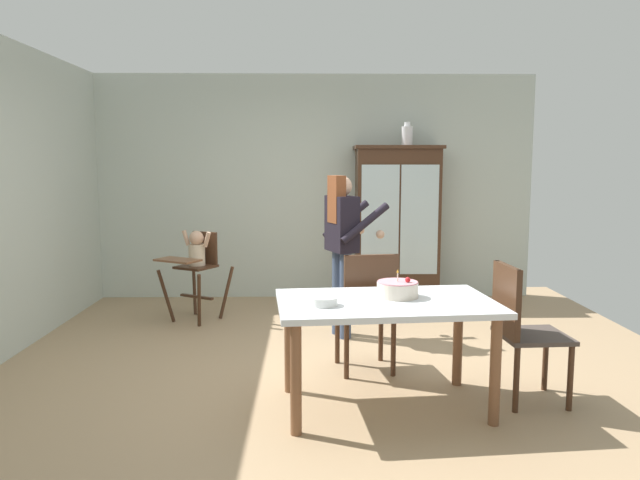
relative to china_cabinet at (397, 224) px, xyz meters
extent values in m
plane|color=tan|center=(-0.99, -2.37, -0.93)|extent=(6.24, 6.24, 0.00)
cube|color=beige|center=(-0.99, 0.26, 0.42)|extent=(5.32, 0.06, 2.70)
cube|color=#422819|center=(0.00, 0.00, -0.03)|extent=(0.97, 0.42, 1.81)
cube|color=#422819|center=(0.00, 0.00, 0.90)|extent=(1.03, 0.48, 0.04)
cube|color=silver|center=(-0.23, -0.21, 0.06)|extent=(0.43, 0.01, 1.27)
cube|color=silver|center=(0.23, -0.21, 0.06)|extent=(0.43, 0.01, 1.27)
cube|color=#422819|center=(0.00, 0.00, 0.06)|extent=(0.89, 0.36, 0.02)
cylinder|color=white|center=(0.10, 0.00, 1.03)|extent=(0.13, 0.13, 0.22)
cylinder|color=white|center=(0.10, 0.00, 1.16)|extent=(0.07, 0.07, 0.05)
cylinder|color=#422819|center=(-2.53, -0.96, -0.65)|extent=(0.18, 0.09, 0.56)
cylinder|color=#422819|center=(-2.15, -1.18, -0.65)|extent=(0.08, 0.18, 0.56)
cylinder|color=#422819|center=(-2.31, -0.58, -0.65)|extent=(0.08, 0.18, 0.56)
cylinder|color=#422819|center=(-1.93, -0.80, -0.65)|extent=(0.18, 0.09, 0.56)
cube|color=#422819|center=(-2.23, -0.88, -0.68)|extent=(0.38, 0.25, 0.02)
cube|color=#422819|center=(-2.23, -0.88, -0.36)|extent=(0.46, 0.46, 0.02)
cube|color=#422819|center=(-2.15, -0.75, -0.18)|extent=(0.28, 0.18, 0.34)
cube|color=brown|center=(-2.36, -1.11, -0.25)|extent=(0.50, 0.43, 0.02)
cylinder|color=beige|center=(-2.22, -0.86, -0.24)|extent=(0.17, 0.17, 0.22)
sphere|color=tan|center=(-2.22, -0.86, -0.06)|extent=(0.15, 0.15, 0.15)
cylinder|color=tan|center=(-2.34, -0.79, -0.07)|extent=(0.11, 0.09, 0.17)
cylinder|color=tan|center=(-2.10, -0.93, -0.07)|extent=(0.11, 0.09, 0.17)
cylinder|color=#3D4C6B|center=(-0.71, -1.56, -0.52)|extent=(0.11, 0.11, 0.82)
cylinder|color=#3D4C6B|center=(-0.77, -1.41, -0.52)|extent=(0.11, 0.11, 0.82)
cube|color=black|center=(-0.74, -1.48, 0.15)|extent=(0.32, 0.41, 0.52)
cube|color=white|center=(-0.64, -1.45, 0.15)|extent=(0.03, 0.06, 0.49)
sphere|color=tan|center=(-0.74, -1.48, 0.50)|extent=(0.19, 0.19, 0.19)
cube|color=brown|center=(-0.79, -1.51, 0.38)|extent=(0.17, 0.22, 0.44)
cylinder|color=black|center=(-0.53, -1.62, 0.17)|extent=(0.48, 0.25, 0.37)
sphere|color=tan|center=(-0.39, -1.56, 0.06)|extent=(0.08, 0.08, 0.08)
cylinder|color=black|center=(-0.69, -1.25, 0.17)|extent=(0.48, 0.25, 0.37)
sphere|color=tan|center=(-0.54, -1.19, 0.06)|extent=(0.08, 0.08, 0.08)
cube|color=silver|center=(-0.54, -3.19, -0.21)|extent=(1.50, 1.00, 0.04)
cylinder|color=brown|center=(-1.13, -3.59, -0.58)|extent=(0.07, 0.07, 0.70)
cylinder|color=brown|center=(0.11, -3.48, -0.58)|extent=(0.07, 0.07, 0.70)
cylinder|color=brown|center=(-1.19, -2.89, -0.58)|extent=(0.07, 0.07, 0.70)
cylinder|color=brown|center=(0.05, -2.79, -0.58)|extent=(0.07, 0.07, 0.70)
cylinder|color=beige|center=(-0.45, -3.09, -0.14)|extent=(0.28, 0.28, 0.10)
cylinder|color=pink|center=(-0.45, -3.09, -0.09)|extent=(0.27, 0.27, 0.01)
cylinder|color=#F2E5CC|center=(-0.45, -3.09, -0.05)|extent=(0.01, 0.01, 0.06)
cone|color=yellow|center=(-0.45, -3.09, -0.01)|extent=(0.02, 0.02, 0.02)
sphere|color=red|center=(-0.39, -3.13, -0.06)|extent=(0.04, 0.04, 0.04)
cylinder|color=silver|center=(-0.96, -3.33, -0.16)|extent=(0.18, 0.18, 0.05)
cylinder|color=#422819|center=(-0.45, -2.22, -0.71)|extent=(0.04, 0.04, 0.45)
cylinder|color=#422819|center=(-0.82, -2.27, -0.71)|extent=(0.04, 0.04, 0.45)
cylinder|color=#422819|center=(-0.40, -2.59, -0.71)|extent=(0.04, 0.04, 0.45)
cylinder|color=#422819|center=(-0.76, -2.64, -0.71)|extent=(0.04, 0.04, 0.45)
cube|color=#473D38|center=(-0.61, -2.43, -0.47)|extent=(0.50, 0.50, 0.03)
cube|color=#422819|center=(-0.58, -2.63, -0.21)|extent=(0.42, 0.10, 0.48)
cylinder|color=#422819|center=(-0.39, -2.60, -0.21)|extent=(0.03, 0.03, 0.48)
cylinder|color=#422819|center=(-0.77, -2.66, -0.21)|extent=(0.03, 0.03, 0.48)
cylinder|color=#422819|center=(0.68, -3.27, -0.71)|extent=(0.04, 0.04, 0.45)
cylinder|color=#422819|center=(0.66, -2.90, -0.71)|extent=(0.04, 0.04, 0.45)
cylinder|color=#422819|center=(0.32, -3.29, -0.71)|extent=(0.04, 0.04, 0.45)
cylinder|color=#422819|center=(0.29, -2.92, -0.71)|extent=(0.04, 0.04, 0.45)
cube|color=#473D38|center=(0.49, -3.10, -0.47)|extent=(0.46, 0.46, 0.03)
cube|color=#422819|center=(0.29, -3.11, -0.21)|extent=(0.06, 0.42, 0.48)
cylinder|color=#422819|center=(0.30, -3.30, -0.21)|extent=(0.03, 0.03, 0.48)
cylinder|color=#422819|center=(0.28, -2.92, -0.21)|extent=(0.03, 0.03, 0.48)
camera|label=1|loc=(-1.06, -7.08, 0.71)|focal=33.76mm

